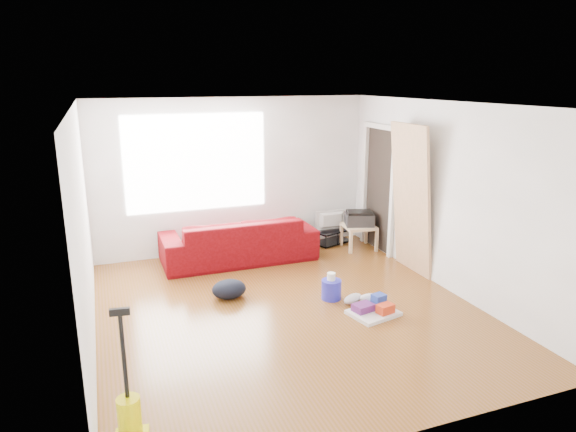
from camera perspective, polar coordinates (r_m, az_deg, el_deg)
name	(u,v)px	position (r m, az deg, el deg)	size (l,w,h in m)	color
room	(289,209)	(6.20, 0.12, 0.83)	(4.51, 5.01, 2.51)	brown
sofa	(239,260)	(8.17, -5.44, -4.90)	(2.38, 0.93, 0.69)	#4A0003
tv_stand	(332,236)	(8.94, 4.92, -2.23)	(0.73, 0.56, 0.24)	black
tv	(332,221)	(8.86, 4.96, -0.51)	(0.58, 0.08, 0.33)	black
side_table	(359,229)	(8.67, 7.89, -1.42)	(0.55, 0.55, 0.41)	tan
printer	(359,218)	(8.62, 7.93, -0.26)	(0.54, 0.47, 0.24)	#252427
bucket	(331,299)	(6.79, 4.81, -9.13)	(0.26, 0.26, 0.26)	#2727BC
toilet_paper	(331,286)	(6.73, 4.81, -7.73)	(0.11, 0.11, 0.10)	white
cleaning_tray	(374,309)	(6.42, 9.53, -10.19)	(0.64, 0.55, 0.20)	silver
backpack	(229,298)	(6.84, -6.54, -9.03)	(0.45, 0.36, 0.25)	black
sneakers	(362,298)	(6.70, 8.19, -9.05)	(0.55, 0.28, 0.12)	silver
vacuum	(131,429)	(4.35, -17.09, -21.70)	(0.28, 0.31, 1.19)	#DCD200
door_panel	(407,271)	(7.90, 13.04, -5.93)	(0.04, 0.87, 2.19)	#A78558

